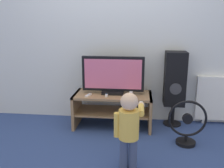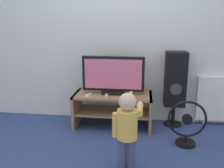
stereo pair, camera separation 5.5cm
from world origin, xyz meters
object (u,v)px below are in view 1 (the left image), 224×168
Objects in this scene: game_console at (131,94)px; speaker_tower at (175,80)px; child at (129,124)px; floor_fan at (187,125)px; television at (113,76)px; remote_secondary at (107,95)px; remote_primary at (88,95)px.

game_console is 0.65m from speaker_tower.
speaker_tower is (0.57, 1.13, 0.18)m from child.
speaker_tower is 0.71m from floor_fan.
speaker_tower is 1.89× the size of floor_fan.
game_console is at bearing -21.64° from television.
television is 1.07× the size of child.
remote_secondary is at bearing 110.89° from child.
speaker_tower is at bearing 63.26° from child.
speaker_tower reaches higher than remote_primary.
speaker_tower is at bearing 20.90° from game_console.
remote_primary is 1.01× the size of remote_secondary.
floor_fan is (1.24, -0.30, -0.23)m from remote_primary.
game_console is at bearing 5.98° from remote_primary.
game_console reaches higher than remote_primary.
remote_secondary is at bearing -176.72° from game_console.
game_console is (0.25, -0.10, -0.23)m from television.
television is at bearing -171.39° from speaker_tower.
child is at bearing -140.10° from floor_fan.
child is at bearing -69.11° from remote_secondary.
floor_fan reaches higher than game_console.
television is at bearing 153.95° from floor_fan.
floor_fan is (0.93, -0.45, -0.47)m from television.
television is at bearing 158.36° from game_console.
game_console reaches higher than remote_secondary.
remote_secondary is 0.24× the size of floor_fan.
floor_fan is at bearing -27.58° from game_console.
child reaches higher than game_console.
game_console is 0.32× the size of floor_fan.
floor_fan is (1.00, -0.34, -0.23)m from remote_secondary.
remote_primary is 1.03m from child.
remote_secondary is 0.17× the size of child.
game_console is 0.91m from child.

